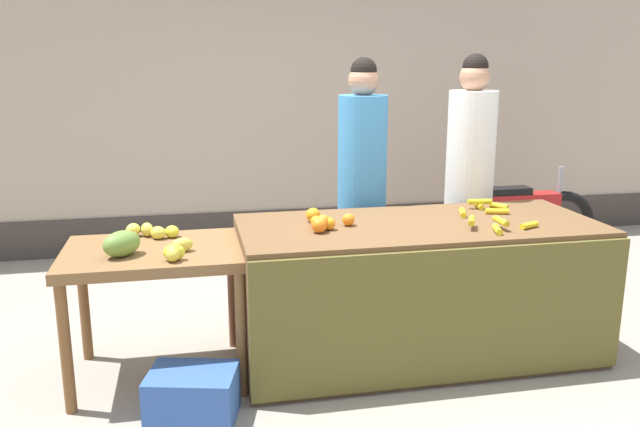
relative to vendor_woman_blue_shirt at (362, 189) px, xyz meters
name	(u,v)px	position (x,y,z in m)	size (l,w,h in m)	color
ground_plane	(369,356)	(-0.13, -0.71, -0.92)	(24.00, 24.00, 0.00)	gray
market_wall_back	(296,94)	(-0.13, 1.96, 0.56)	(8.15, 0.23, 3.01)	tan
fruit_stall_counter	(417,289)	(0.17, -0.72, -0.50)	(2.17, 0.95, 0.84)	brown
side_table_wooden	(155,266)	(-1.40, -0.71, -0.25)	(1.00, 0.74, 0.78)	brown
banana_bunch_pile	(490,214)	(0.63, -0.70, -0.05)	(0.50, 0.73, 0.07)	yellow
orange_pile	(323,221)	(-0.43, -0.72, -0.03)	(0.28, 0.35, 0.09)	orange
mango_papaya_pile	(142,241)	(-1.45, -0.75, -0.09)	(0.51, 0.66, 0.14)	#D7C846
vendor_woman_blue_shirt	(362,189)	(0.00, 0.00, 0.00)	(0.34, 0.34, 1.82)	#33333D
vendor_woman_white_shirt	(469,184)	(0.78, -0.05, 0.01)	(0.34, 0.34, 1.84)	#33333D
parked_motorcycle	(514,220)	(1.65, 0.84, -0.52)	(1.60, 0.18, 0.88)	black
produce_crate	(193,395)	(-1.22, -1.22, -0.79)	(0.44, 0.32, 0.26)	#3359A5
produce_sack	(271,287)	(-0.65, 0.03, -0.69)	(0.36, 0.30, 0.46)	tan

